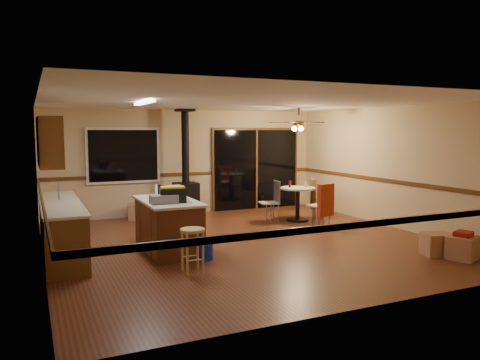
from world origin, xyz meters
TOP-DOWN VIEW (x-y plane):
  - floor at (0.00, 0.00)m, footprint 7.00×7.00m
  - ceiling at (0.00, 0.00)m, footprint 7.00×7.00m
  - wall_back at (0.00, 3.50)m, footprint 7.00×0.00m
  - wall_front at (0.00, -3.50)m, footprint 7.00×0.00m
  - wall_left at (-3.50, 0.00)m, footprint 0.00×7.00m
  - wall_right at (3.50, 0.00)m, footprint 0.00×7.00m
  - chair_rail at (0.00, 0.00)m, footprint 7.00×7.00m
  - window at (-1.60, 3.45)m, footprint 1.72×0.10m
  - sliding_door at (1.90, 3.45)m, footprint 2.52×0.10m
  - lower_cabinets at (-3.20, 0.50)m, footprint 0.60×3.00m
  - countertop at (-3.20, 0.50)m, footprint 0.64×3.04m
  - upper_cabinets at (-3.33, 0.70)m, footprint 0.35×2.00m
  - kitchen_island at (-1.50, 0.00)m, footprint 0.88×1.68m
  - wood_stove at (-0.20, 3.05)m, footprint 0.55×0.50m
  - ceiling_fan at (1.99, 1.46)m, footprint 0.24×0.24m
  - fluorescent_strip at (-1.80, 0.30)m, footprint 0.10×1.20m
  - toolbox_grey at (-1.66, -0.35)m, footprint 0.45×0.26m
  - toolbox_black at (-1.50, -0.31)m, footprint 0.46×0.29m
  - toolbox_yellow_lid at (-1.50, -0.31)m, footprint 0.41×0.26m
  - box_on_island at (-1.31, 0.15)m, footprint 0.25×0.33m
  - bottle_dark at (-1.59, 0.20)m, footprint 0.09×0.09m
  - bottle_pink at (-1.29, 0.19)m, footprint 0.08×0.08m
  - bottle_white at (-1.50, 0.72)m, footprint 0.08×0.08m
  - bar_stool at (-1.51, -1.35)m, footprint 0.41×0.41m
  - blue_bucket at (-1.12, -0.74)m, footprint 0.41×0.41m
  - dining_table at (1.99, 1.46)m, footprint 0.81×0.81m
  - glass_red at (1.84, 1.56)m, footprint 0.08×0.08m
  - glass_cream at (2.17, 1.41)m, footprint 0.07×0.07m
  - chair_left at (1.40, 1.54)m, footprint 0.47×0.47m
  - chair_near at (2.14, 0.58)m, footprint 0.52×0.55m
  - chair_right at (2.53, 1.60)m, footprint 0.60×0.59m
  - box_under_window at (-1.35, 3.10)m, footprint 0.55×0.48m
  - box_corner_a at (2.74, -2.45)m, footprint 0.62×0.57m
  - box_corner_b at (2.54, -2.12)m, footprint 0.56×0.52m
  - box_small_red at (2.74, -2.45)m, footprint 0.36×0.33m

SIDE VIEW (x-z plane):
  - floor at x=0.00m, z-range 0.00..0.00m
  - blue_bucket at x=-1.12m, z-range 0.00..0.27m
  - box_corner_b at x=2.54m, z-range 0.00..0.37m
  - box_corner_a at x=2.74m, z-range 0.00..0.38m
  - box_under_window at x=-1.35m, z-range 0.00..0.38m
  - bar_stool at x=-1.51m, z-range 0.00..0.66m
  - box_small_red at x=2.74m, z-range 0.38..0.45m
  - lower_cabinets at x=-3.20m, z-range 0.00..0.86m
  - kitchen_island at x=-1.50m, z-range 0.00..0.90m
  - dining_table at x=1.99m, z-range 0.14..0.92m
  - chair_left at x=1.40m, z-range 0.33..0.85m
  - chair_near at x=2.14m, z-range 0.25..0.95m
  - chair_right at x=2.53m, z-range 0.25..0.95m
  - wood_stove at x=-0.20m, z-range -0.53..1.99m
  - glass_cream at x=2.17m, z-range 0.78..0.91m
  - glass_red at x=1.84m, z-range 0.78..0.94m
  - countertop at x=-3.20m, z-range 0.86..0.90m
  - toolbox_grey at x=-1.66m, z-range 0.90..1.04m
  - bottle_white at x=-1.50m, z-range 0.90..1.09m
  - chair_rail at x=0.00m, z-range 0.96..1.04m
  - bottle_pink at x=-1.29m, z-range 0.90..1.10m
  - box_on_island at x=-1.31m, z-range 0.90..1.12m
  - toolbox_black at x=-1.50m, z-range 0.90..1.13m
  - bottle_dark at x=-1.59m, z-range 0.90..1.15m
  - sliding_door at x=1.90m, z-range 0.00..2.10m
  - toolbox_yellow_lid at x=-1.50m, z-range 1.13..1.17m
  - wall_back at x=0.00m, z-range -2.20..4.80m
  - wall_front at x=0.00m, z-range -2.20..4.80m
  - wall_left at x=-3.50m, z-range -2.20..4.80m
  - wall_right at x=3.50m, z-range -2.20..4.80m
  - window at x=-1.60m, z-range 0.84..2.16m
  - upper_cabinets at x=-3.33m, z-range 1.50..2.30m
  - ceiling_fan at x=1.99m, z-range 1.94..2.49m
  - fluorescent_strip at x=-1.80m, z-range 2.54..2.58m
  - ceiling at x=0.00m, z-range 2.60..2.60m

